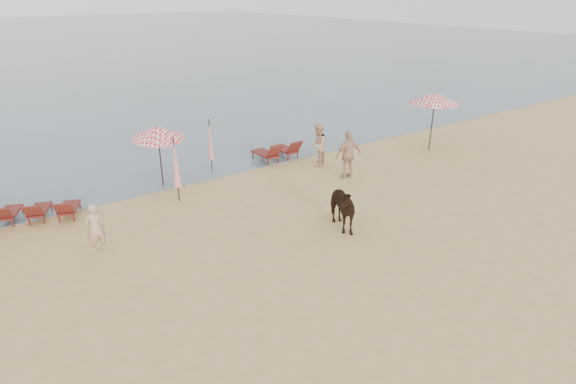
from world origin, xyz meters
name	(u,v)px	position (x,y,z in m)	size (l,w,h in m)	color
ground	(399,293)	(0.00, 0.00, 0.00)	(120.00, 120.00, 0.00)	tan
sea	(4,40)	(0.00, 80.00, 0.00)	(160.00, 140.00, 0.06)	#51606B
lounger_cluster_left	(22,212)	(-7.24, 10.12, 0.37)	(3.68, 2.66, 0.54)	maroon
lounger_cluster_right	(278,151)	(3.28, 10.48, 0.44)	(1.80, 1.73, 0.63)	maroon
umbrella_open_left_b	(158,132)	(-2.20, 10.52, 2.18)	(1.98, 2.02, 2.52)	black
umbrella_open_right	(435,98)	(10.16, 7.53, 2.51)	(2.29, 2.29, 2.79)	black
umbrella_closed_left	(176,163)	(-2.28, 8.75, 1.48)	(0.29, 0.29, 2.41)	black
umbrella_closed_right	(210,140)	(0.12, 10.83, 1.41)	(0.28, 0.28, 2.29)	black
cow	(339,207)	(1.09, 3.71, 0.77)	(0.83, 1.83, 1.54)	black
beachgoer_left	(95,228)	(-5.72, 6.69, 0.77)	(0.56, 0.37, 1.53)	tan
beachgoer_right_a	(318,145)	(4.27, 8.83, 0.94)	(0.92, 0.71, 1.88)	tan
beachgoer_right_b	(348,155)	(4.38, 6.97, 0.99)	(1.16, 0.48, 1.98)	tan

